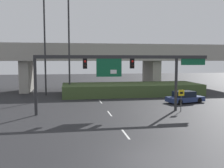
% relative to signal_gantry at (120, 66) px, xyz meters
% --- Properties ---
extents(ground_plane, '(160.00, 160.00, 0.00)m').
position_rel_signal_gantry_xyz_m(ground_plane, '(-1.13, -11.97, -4.52)').
color(ground_plane, '#262628').
extents(lane_markings, '(0.14, 37.56, 0.01)m').
position_rel_signal_gantry_xyz_m(lane_markings, '(-1.13, 3.09, -4.52)').
color(lane_markings, silver).
rests_on(lane_markings, ground).
extents(signal_gantry, '(16.96, 0.44, 5.54)m').
position_rel_signal_gantry_xyz_m(signal_gantry, '(0.00, 0.00, 0.00)').
color(signal_gantry, '#2D2D30').
rests_on(signal_gantry, ground).
extents(speed_limit_sign, '(0.60, 0.11, 2.22)m').
position_rel_signal_gantry_xyz_m(speed_limit_sign, '(5.98, -0.65, -3.07)').
color(speed_limit_sign, '#4C4C4C').
rests_on(speed_limit_sign, ground).
extents(highway_light_pole_near, '(0.70, 0.36, 14.30)m').
position_rel_signal_gantry_xyz_m(highway_light_pole_near, '(-8.15, 13.68, 3.00)').
color(highway_light_pole_near, '#2D2D30').
rests_on(highway_light_pole_near, ground).
extents(highway_light_pole_far, '(0.70, 0.36, 17.34)m').
position_rel_signal_gantry_xyz_m(highway_light_pole_far, '(-4.78, 12.68, 4.53)').
color(highway_light_pole_far, '#2D2D30').
rests_on(highway_light_pole_far, ground).
extents(overpass_bridge, '(49.20, 7.70, 7.58)m').
position_rel_signal_gantry_xyz_m(overpass_bridge, '(-1.13, 19.00, 0.94)').
color(overpass_bridge, '#A39E93').
rests_on(overpass_bridge, ground).
extents(grass_embankment, '(19.84, 6.82, 1.61)m').
position_rel_signal_gantry_xyz_m(grass_embankment, '(4.13, 12.32, -3.72)').
color(grass_embankment, '#42562D').
rests_on(grass_embankment, ground).
extents(parked_sedan_near_right, '(4.79, 2.85, 1.39)m').
position_rel_signal_gantry_xyz_m(parked_sedan_near_right, '(8.69, 4.30, -3.88)').
color(parked_sedan_near_right, navy).
rests_on(parked_sedan_near_right, ground).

